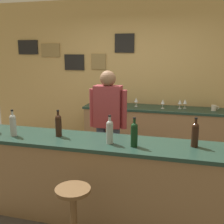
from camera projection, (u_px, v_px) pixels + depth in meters
ground_plane at (104, 198)px, 3.63m from camera, size 10.00×10.00×0.00m
back_wall at (134, 76)px, 5.24m from camera, size 6.00×0.09×2.80m
bar_counter at (93, 179)px, 3.16m from camera, size 2.80×0.60×0.92m
side_counter at (152, 132)px, 4.99m from camera, size 2.43×0.56×0.90m
bartender at (108, 121)px, 3.80m from camera, size 0.52×0.21×1.62m
bar_stool at (74, 210)px, 2.53m from camera, size 0.32×0.32×0.68m
wine_bottle_b at (13, 124)px, 3.18m from camera, size 0.07×0.07×0.31m
wine_bottle_c at (58, 125)px, 3.16m from camera, size 0.07×0.07×0.31m
wine_bottle_d at (110, 131)px, 2.92m from camera, size 0.07×0.07×0.31m
wine_bottle_e at (134, 134)px, 2.82m from camera, size 0.07×0.07×0.31m
wine_bottle_f at (195, 134)px, 2.82m from camera, size 0.07×0.07×0.31m
wine_glass_a at (136, 100)px, 4.95m from camera, size 0.07×0.07×0.16m
wine_glass_b at (163, 102)px, 4.78m from camera, size 0.07×0.07×0.16m
wine_glass_c at (180, 102)px, 4.77m from camera, size 0.07×0.07×0.16m
wine_glass_d at (185, 102)px, 4.79m from camera, size 0.07×0.07×0.16m
coffee_mug at (214, 108)px, 4.61m from camera, size 0.12×0.08×0.09m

